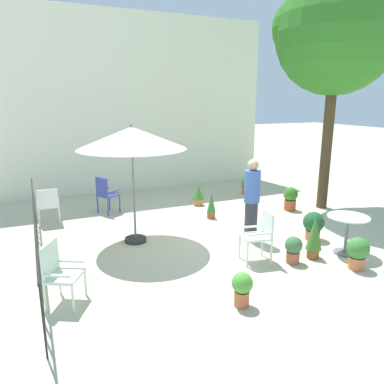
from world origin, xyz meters
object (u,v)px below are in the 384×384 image
cafe_table_0 (347,228)px  patio_chair_1 (260,233)px  patio_chair_3 (58,270)px  potted_plant_4 (245,186)px  potted_plant_6 (290,198)px  potted_plant_8 (293,249)px  potted_plant_0 (242,287)px  potted_plant_1 (198,194)px  patio_chair_2 (106,193)px  patio_chair_0 (48,203)px  potted_plant_5 (211,206)px  patio_umbrella_0 (132,139)px  potted_plant_3 (358,252)px  potted_plant_7 (313,224)px  standing_person (252,199)px  shade_tree (337,33)px  potted_plant_2 (314,236)px

cafe_table_0 → patio_chair_1: (-1.68, 0.37, 0.02)m
cafe_table_0 → patio_chair_3: size_ratio=0.82×
potted_plant_4 → potted_plant_6: size_ratio=0.78×
patio_chair_1 → potted_plant_8: patio_chair_1 is taller
potted_plant_0 → potted_plant_1: 5.10m
patio_chair_2 → potted_plant_6: bearing=-20.4°
patio_chair_0 → potted_plant_6: (5.85, -1.40, -0.15)m
potted_plant_0 → potted_plant_5: potted_plant_5 is taller
patio_umbrella_0 → potted_plant_3: size_ratio=4.23×
potted_plant_7 → patio_chair_2: bearing=135.2°
potted_plant_8 → patio_chair_3: bearing=176.1°
cafe_table_0 → standing_person: size_ratio=0.45×
shade_tree → potted_plant_3: bearing=-124.3°
patio_chair_1 → patio_chair_2: 4.44m
cafe_table_0 → patio_chair_1: 1.72m
potted_plant_8 → patio_chair_2: bearing=119.9°
standing_person → patio_chair_0: bearing=143.4°
potted_plant_4 → potted_plant_8: size_ratio=0.97×
patio_chair_3 → potted_plant_7: (5.00, 0.48, -0.19)m
potted_plant_1 → potted_plant_2: 4.02m
potted_plant_3 → standing_person: (-0.95, 1.87, 0.56)m
patio_chair_1 → shade_tree: bearing=32.3°
potted_plant_2 → potted_plant_4: potted_plant_2 is taller
shade_tree → cafe_table_0: (-1.83, -2.60, -3.88)m
patio_chair_2 → potted_plant_6: size_ratio=1.54×
cafe_table_0 → potted_plant_0: cafe_table_0 is taller
patio_chair_2 → standing_person: standing_person is taller
shade_tree → potted_plant_5: size_ratio=9.35×
patio_umbrella_0 → potted_plant_6: patio_umbrella_0 is taller
cafe_table_0 → shade_tree: bearing=54.7°
cafe_table_0 → potted_plant_5: 3.22m
potted_plant_4 → potted_plant_7: size_ratio=0.81×
patio_chair_2 → potted_plant_1: size_ratio=1.65×
patio_umbrella_0 → patio_chair_0: size_ratio=2.80×
patio_chair_3 → patio_chair_1: bearing=0.8°
potted_plant_2 → potted_plant_6: potted_plant_2 is taller
potted_plant_1 → potted_plant_7: 3.46m
patio_chair_1 → potted_plant_5: (0.30, 2.53, -0.22)m
potted_plant_7 → potted_plant_3: bearing=-100.5°
shade_tree → patio_chair_1: 5.67m
potted_plant_4 → cafe_table_0: bearing=-97.7°
shade_tree → standing_person: shade_tree is taller
potted_plant_3 → potted_plant_6: (1.15, 3.25, 0.02)m
patio_chair_3 → potted_plant_1: 5.40m
potted_plant_8 → shade_tree: bearing=40.1°
patio_chair_3 → potted_plant_3: 4.83m
potted_plant_3 → potted_plant_5: potted_plant_5 is taller
patio_chair_0 → potted_plant_2: size_ratio=1.07×
potted_plant_0 → potted_plant_7: potted_plant_7 is taller
patio_chair_3 → potted_plant_6: size_ratio=1.49×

